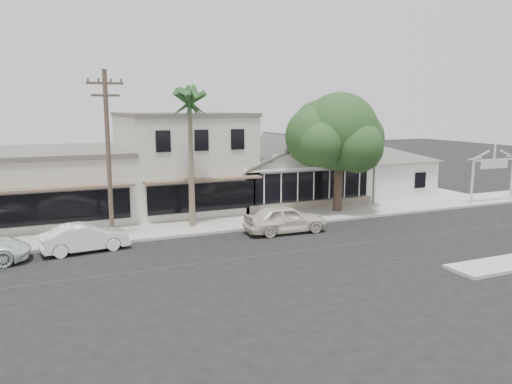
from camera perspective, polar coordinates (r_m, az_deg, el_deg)
name	(u,v)px	position (r m, az deg, el deg)	size (l,w,h in m)	color
ground	(310,250)	(25.52, 6.18, -6.57)	(140.00, 140.00, 0.00)	black
sidewalk_north	(127,233)	(29.20, -14.50, -4.59)	(90.00, 3.50, 0.15)	#9E9991
corner_shop	(287,167)	(38.13, 3.59, 2.87)	(10.40, 8.60, 5.10)	white
side_cottage	(383,177)	(41.82, 14.26, 1.65)	(6.00, 6.00, 3.00)	white
arch_sign	(494,162)	(40.69, 25.56, 3.14)	(4.12, 0.12, 3.95)	white
row_building_near	(181,162)	(36.18, -8.55, 3.43)	(8.00, 10.00, 6.50)	beige
row_building_midnear	(46,185)	(35.15, -22.83, 0.70)	(10.00, 10.00, 4.20)	beige
utility_pole	(108,153)	(26.77, -16.53, 4.30)	(1.80, 0.24, 9.00)	brown
car_0	(285,219)	(28.63, 3.35, -3.07)	(1.91, 4.74, 1.61)	beige
car_1	(85,238)	(26.33, -18.96, -4.96)	(1.48, 4.25, 1.40)	white
shade_tree	(337,134)	(33.99, 9.20, 6.55)	(7.31, 6.61, 8.11)	#4E3B2F
palm_east	(190,101)	(29.14, -7.58, 10.22)	(3.01, 3.01, 8.67)	#726651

